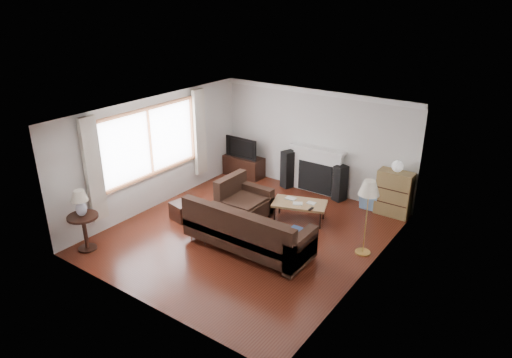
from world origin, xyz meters
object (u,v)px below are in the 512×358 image
Objects in this scene: coffee_table at (299,212)px; bookshelf at (394,193)px; tv_stand at (244,166)px; sectional_sofa at (248,229)px; floor_lamp at (366,218)px; side_table at (85,232)px.

bookshelf is at bearing 24.26° from coffee_table.
tv_stand is 2.88m from coffee_table.
sectional_sofa is (-1.74, -3.00, -0.07)m from bookshelf.
bookshelf is 1.89m from floor_lamp.
bookshelf is at bearing 48.40° from side_table.
side_table is at bearing -144.51° from sectional_sofa.
tv_stand is 4.74m from side_table.
coffee_table is at bearing -29.04° from tv_stand.
side_table is (-2.73, -3.34, 0.14)m from coffee_table.
sectional_sofa is at bearing -117.43° from coffee_table.
tv_stand is 0.40× the size of sectional_sofa.
sectional_sofa is 1.58m from coffee_table.
bookshelf is at bearing 0.72° from tv_stand.
sectional_sofa is 1.82× the size of floor_lamp.
bookshelf is 0.69× the size of floor_lamp.
coffee_table is 0.76× the size of floor_lamp.
side_table is at bearing -92.59° from tv_stand.
tv_stand is 0.96× the size of coffee_table.
sectional_sofa is 3.08m from side_table.
side_table is (-4.37, -2.91, -0.38)m from floor_lamp.
floor_lamp reaches higher than side_table.
floor_lamp is 2.08× the size of side_table.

